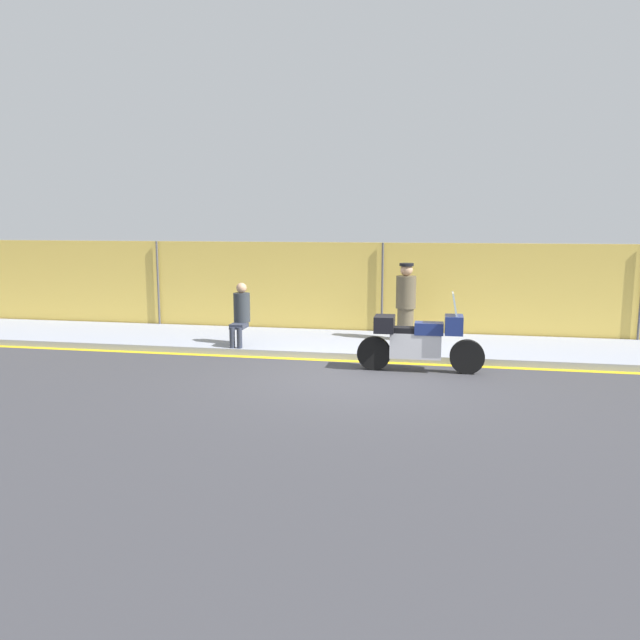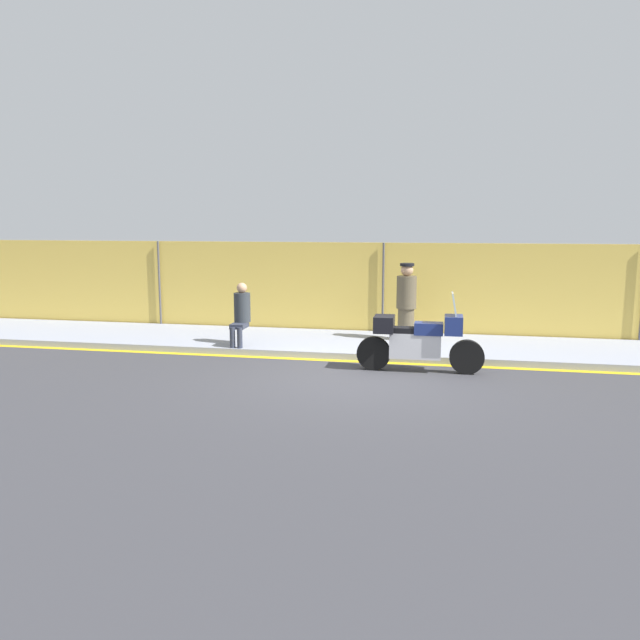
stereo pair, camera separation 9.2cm
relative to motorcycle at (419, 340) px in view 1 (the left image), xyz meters
name	(u,v)px [view 1 (the left image)]	position (x,y,z in m)	size (l,w,h in m)	color
ground_plane	(360,378)	(-0.99, -0.69, -0.60)	(120.00, 120.00, 0.00)	#38383D
sidewalk	(376,345)	(-0.99, 2.05, -0.53)	(42.46, 2.70, 0.13)	#8E93A3
curb_paint_stripe	(368,362)	(-0.99, 0.61, -0.59)	(42.46, 0.18, 0.01)	gold
storefront_fence	(383,290)	(-0.99, 3.48, 0.53)	(40.34, 0.17, 2.25)	gold
motorcycle	(419,340)	(0.00, 0.00, 0.00)	(2.32, 0.51, 1.48)	black
officer_standing	(406,301)	(-0.38, 2.39, 0.40)	(0.44, 0.44, 1.71)	brown
person_seated_on_curb	(241,311)	(-3.79, 1.17, 0.27)	(0.35, 0.67, 1.32)	#2D3342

